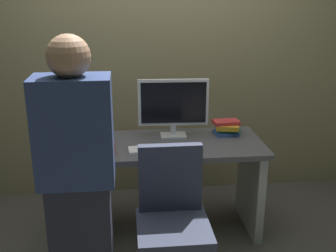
# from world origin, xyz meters

# --- Properties ---
(ground_plane) EXTENTS (9.00, 9.00, 0.00)m
(ground_plane) POSITION_xyz_m (0.00, 0.00, 0.00)
(ground_plane) COLOR #4C4742
(wall_back) EXTENTS (6.40, 0.10, 3.00)m
(wall_back) POSITION_xyz_m (0.00, 0.78, 1.50)
(wall_back) COLOR #8C7F5B
(wall_back) RESTS_ON ground
(desk) EXTENTS (1.45, 0.65, 0.74)m
(desk) POSITION_xyz_m (0.00, 0.00, 0.51)
(desk) COLOR #4C4C51
(desk) RESTS_ON ground
(office_chair) EXTENTS (0.52, 0.52, 0.94)m
(office_chair) POSITION_xyz_m (-0.04, -0.69, 0.43)
(office_chair) COLOR black
(office_chair) RESTS_ON ground
(person_at_desk) EXTENTS (0.40, 0.24, 1.64)m
(person_at_desk) POSITION_xyz_m (-0.57, -0.84, 0.84)
(person_at_desk) COLOR #262838
(person_at_desk) RESTS_ON ground
(monitor) EXTENTS (0.54, 0.15, 0.46)m
(monitor) POSITION_xyz_m (0.06, 0.14, 1.00)
(monitor) COLOR silver
(monitor) RESTS_ON desk
(keyboard) EXTENTS (0.44, 0.15, 0.02)m
(keyboard) POSITION_xyz_m (-0.08, -0.15, 0.75)
(keyboard) COLOR white
(keyboard) RESTS_ON desk
(mouse) EXTENTS (0.06, 0.10, 0.03)m
(mouse) POSITION_xyz_m (0.21, -0.16, 0.76)
(mouse) COLOR white
(mouse) RESTS_ON desk
(cup_near_keyboard) EXTENTS (0.08, 0.08, 0.09)m
(cup_near_keyboard) POSITION_xyz_m (-0.42, -0.19, 0.79)
(cup_near_keyboard) COLOR #D84C3F
(cup_near_keyboard) RESTS_ON desk
(cup_by_monitor) EXTENTS (0.07, 0.07, 0.10)m
(cup_by_monitor) POSITION_xyz_m (-0.45, 0.13, 0.79)
(cup_by_monitor) COLOR #3372B2
(cup_by_monitor) RESTS_ON desk
(book_stack) EXTENTS (0.22, 0.19, 0.11)m
(book_stack) POSITION_xyz_m (0.49, 0.15, 0.80)
(book_stack) COLOR #3359A5
(book_stack) RESTS_ON desk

